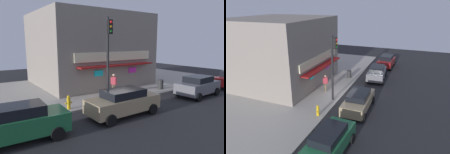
# 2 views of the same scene
# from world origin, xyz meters

# --- Properties ---
(ground_plane) EXTENTS (48.61, 48.61, 0.00)m
(ground_plane) POSITION_xyz_m (0.00, 0.00, 0.00)
(ground_plane) COLOR #232326
(sidewalk) EXTENTS (32.41, 12.55, 0.13)m
(sidewalk) POSITION_xyz_m (0.00, 6.27, 0.07)
(sidewalk) COLOR #A39E93
(sidewalk) RESTS_ON ground_plane
(corner_building) EXTENTS (10.41, 10.04, 6.95)m
(corner_building) POSITION_xyz_m (1.80, 7.71, 3.61)
(corner_building) COLOR gray
(corner_building) RESTS_ON sidewalk
(traffic_light) EXTENTS (0.32, 0.58, 5.89)m
(traffic_light) POSITION_xyz_m (-0.77, 0.45, 3.87)
(traffic_light) COLOR black
(traffic_light) RESTS_ON sidewalk
(fire_hydrant) EXTENTS (0.47, 0.23, 0.89)m
(fire_hydrant) POSITION_xyz_m (-3.81, 0.53, 0.56)
(fire_hydrant) COLOR gold
(fire_hydrant) RESTS_ON sidewalk
(trash_can) EXTENTS (0.51, 0.51, 0.84)m
(trash_can) POSITION_xyz_m (5.34, 1.02, 0.55)
(trash_can) COLOR #2D2D2D
(trash_can) RESTS_ON sidewalk
(pedestrian) EXTENTS (0.55, 0.48, 1.67)m
(pedestrian) POSITION_xyz_m (0.79, 1.98, 1.04)
(pedestrian) COLOR brown
(pedestrian) RESTS_ON sidewalk
(parked_car_grey) EXTENTS (4.12, 2.23, 1.63)m
(parked_car_grey) POSITION_xyz_m (6.26, -2.08, 0.85)
(parked_car_grey) COLOR slate
(parked_car_grey) RESTS_ON ground_plane
(parked_car_green) EXTENTS (4.54, 2.15, 1.65)m
(parked_car_green) POSITION_xyz_m (-7.38, -2.02, 0.86)
(parked_car_green) COLOR #1E6038
(parked_car_green) RESTS_ON ground_plane
(parked_car_tan) EXTENTS (4.50, 2.08, 1.59)m
(parked_car_tan) POSITION_xyz_m (-1.48, -2.11, 0.84)
(parked_car_tan) COLOR #9E8966
(parked_car_tan) RESTS_ON ground_plane
(parked_car_red) EXTENTS (3.99, 2.19, 1.65)m
(parked_car_red) POSITION_xyz_m (11.71, -2.34, 0.84)
(parked_car_red) COLOR #AD1E1E
(parked_car_red) RESTS_ON ground_plane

